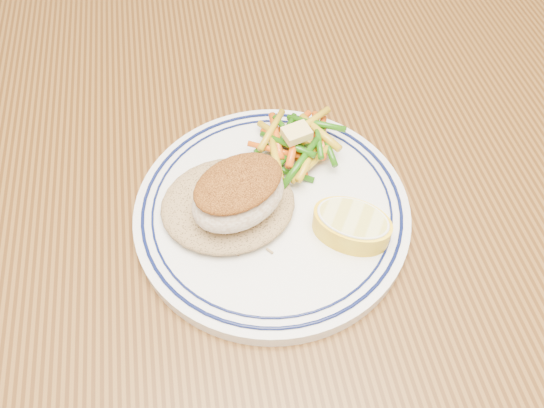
{
  "coord_description": "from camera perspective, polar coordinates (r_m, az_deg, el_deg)",
  "views": [
    {
      "loc": [
        -0.08,
        -0.31,
        1.16
      ],
      "look_at": [
        -0.03,
        -0.03,
        0.77
      ],
      "focal_mm": 35.0,
      "sensor_mm": 36.0,
      "label": 1
    }
  ],
  "objects": [
    {
      "name": "ground",
      "position": [
        1.2,
        1.33,
        -20.31
      ],
      "size": [
        4.0,
        4.0,
        0.0
      ],
      "primitive_type": "plane",
      "color": "brown",
      "rests_on": "ground"
    },
    {
      "name": "dining_table",
      "position": [
        0.6,
        2.51,
        -3.65
      ],
      "size": [
        1.5,
        0.9,
        0.75
      ],
      "color": "#45270D",
      "rests_on": "ground"
    },
    {
      "name": "plate",
      "position": [
        0.49,
        -0.0,
        -0.72
      ],
      "size": [
        0.25,
        0.25,
        0.02
      ],
      "color": "white",
      "rests_on": "dining_table"
    },
    {
      "name": "rice_pilaf",
      "position": [
        0.48,
        -4.79,
        0.2
      ],
      "size": [
        0.12,
        0.11,
        0.02
      ],
      "primitive_type": "ellipsoid",
      "color": "#937449",
      "rests_on": "plate"
    },
    {
      "name": "fish_fillet",
      "position": [
        0.45,
        -3.64,
        1.15
      ],
      "size": [
        0.1,
        0.09,
        0.04
      ],
      "color": "beige",
      "rests_on": "rice_pilaf"
    },
    {
      "name": "vegetable_pile",
      "position": [
        0.52,
        2.68,
        6.62
      ],
      "size": [
        0.1,
        0.1,
        0.03
      ],
      "color": "#DD520B",
      "rests_on": "plate"
    },
    {
      "name": "butter_pat",
      "position": [
        0.5,
        2.67,
        7.64
      ],
      "size": [
        0.03,
        0.03,
        0.01
      ],
      "primitive_type": "cube",
      "rotation": [
        0.0,
        0.0,
        0.27
      ],
      "color": "#F1D276",
      "rests_on": "vegetable_pile"
    },
    {
      "name": "lemon_wedge",
      "position": [
        0.46,
        8.56,
        -2.24
      ],
      "size": [
        0.09,
        0.09,
        0.03
      ],
      "color": "yellow",
      "rests_on": "plate"
    }
  ]
}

